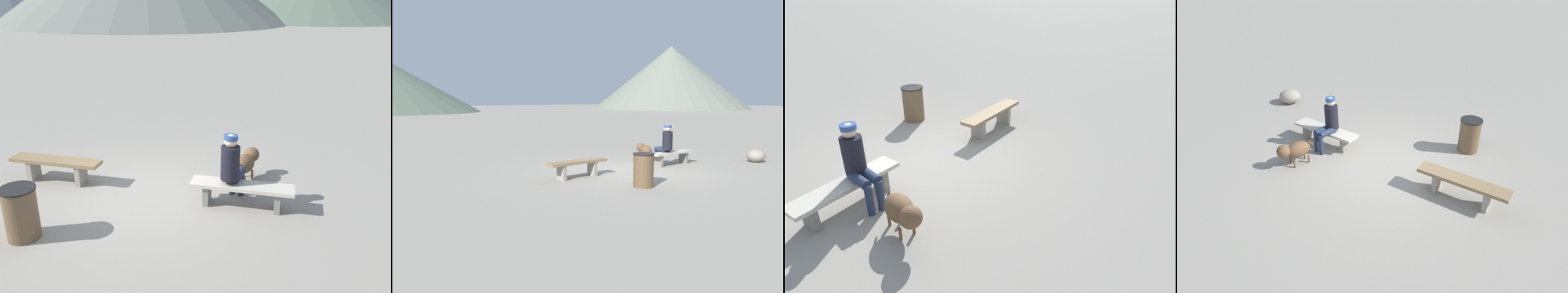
% 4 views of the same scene
% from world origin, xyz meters
% --- Properties ---
extents(ground, '(210.00, 210.00, 0.06)m').
position_xyz_m(ground, '(0.00, 0.00, -0.03)').
color(ground, gray).
extents(bench_left, '(1.82, 0.41, 0.47)m').
position_xyz_m(bench_left, '(-1.86, 0.11, 0.35)').
color(bench_left, gray).
rests_on(bench_left, ground).
extents(bench_right, '(1.76, 0.45, 0.43)m').
position_xyz_m(bench_right, '(1.79, 0.01, 0.33)').
color(bench_right, gray).
rests_on(bench_right, ground).
extents(seated_person, '(0.38, 0.67, 1.31)m').
position_xyz_m(seated_person, '(1.59, 0.10, 0.74)').
color(seated_person, black).
rests_on(seated_person, ground).
extents(dog, '(0.50, 0.87, 0.59)m').
position_xyz_m(dog, '(1.70, 1.15, 0.38)').
color(dog, brown).
rests_on(dog, ground).
extents(trash_bin, '(0.52, 0.52, 0.83)m').
position_xyz_m(trash_bin, '(-1.23, -1.76, 0.41)').
color(trash_bin, brown).
rests_on(trash_bin, ground).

